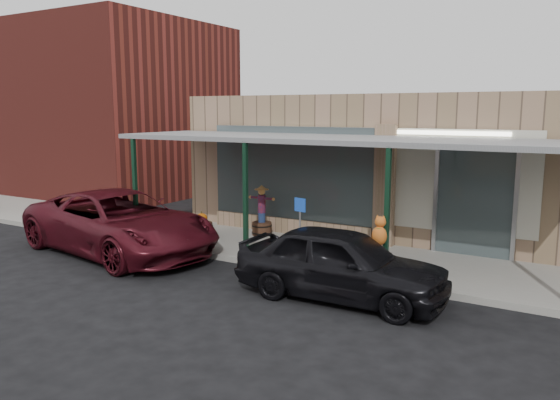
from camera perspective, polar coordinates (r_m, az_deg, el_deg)
The scene contains 10 objects.
ground at distance 11.04m, azimuth -2.00°, elevation -10.54°, with size 120.00×120.00×0.00m, color black.
sidewalk at distance 14.05m, azimuth 5.93°, elevation -5.89°, with size 40.00×3.20×0.15m, color gray.
storefront at distance 17.89m, azimuth 12.13°, elevation 3.81°, with size 12.00×6.25×4.20m.
awning at distance 13.54m, azimuth 6.07°, elevation 6.14°, with size 12.00×3.00×3.04m.
block_buildings_near at distance 18.31m, azimuth 19.40°, elevation 8.86°, with size 61.00×8.00×8.00m.
barrel_scarecrow at distance 15.94m, azimuth -1.92°, elevation -1.91°, with size 0.88×0.69×1.47m.
barrel_pumpkin at distance 15.91m, azimuth -8.17°, elevation -2.88°, with size 0.70×0.70×0.73m.
handicap_sign at distance 12.93m, azimuth 2.09°, elevation -2.24°, with size 0.32×0.09×1.57m.
parked_sedan at distance 11.06m, azimuth 6.42°, elevation -6.57°, with size 4.32×1.92×1.62m.
car_maroon at distance 15.03m, azimuth -16.45°, elevation -2.28°, with size 2.74×5.94×1.65m, color #4E0F1A.
Camera 1 is at (5.58, -8.76, 3.76)m, focal length 35.00 mm.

